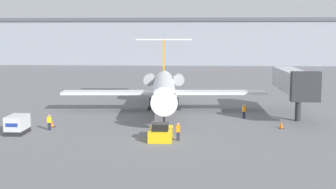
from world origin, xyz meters
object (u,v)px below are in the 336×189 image
object	(u,v)px
airplane_main	(164,88)
worker_by_wing	(244,111)
traffic_cone_left	(52,123)
jet_bridge	(293,81)
traffic_cone_right	(281,125)
worker_near_tug	(178,131)
pushback_tug	(161,133)
worker_on_apron	(49,122)
luggage_cart	(17,125)

from	to	relation	value
airplane_main	worker_by_wing	world-z (taller)	airplane_main
traffic_cone_left	jet_bridge	world-z (taller)	jet_bridge
jet_bridge	traffic_cone_right	bearing A→B (deg)	-109.33
airplane_main	worker_near_tug	size ratio (longest dim) A/B	15.68
pushback_tug	worker_on_apron	distance (m)	12.93
worker_near_tug	worker_by_wing	world-z (taller)	worker_by_wing
worker_near_tug	traffic_cone_right	world-z (taller)	worker_near_tug
worker_near_tug	traffic_cone_left	distance (m)	15.56
luggage_cart	worker_near_tug	size ratio (longest dim) A/B	1.72
airplane_main	traffic_cone_left	distance (m)	17.04
traffic_cone_right	jet_bridge	xyz separation A→B (m)	(2.77, 7.91, 4.09)
airplane_main	worker_on_apron	bearing A→B (deg)	-129.94
pushback_tug	luggage_cart	world-z (taller)	luggage_cart
worker_near_tug	worker_on_apron	bearing A→B (deg)	163.32
pushback_tug	luggage_cart	bearing A→B (deg)	173.01
luggage_cart	jet_bridge	bearing A→B (deg)	21.71
traffic_cone_right	luggage_cart	bearing A→B (deg)	-171.19
worker_by_wing	worker_near_tug	bearing A→B (deg)	-121.35
worker_on_apron	jet_bridge	distance (m)	30.04
worker_near_tug	jet_bridge	size ratio (longest dim) A/B	0.12
worker_near_tug	worker_by_wing	xyz separation A→B (m)	(7.66, 12.58, 0.01)
worker_by_wing	traffic_cone_left	xyz separation A→B (m)	(-22.02, -6.61, -0.55)
airplane_main	jet_bridge	world-z (taller)	airplane_main
luggage_cart	worker_near_tug	bearing A→B (deg)	-7.68
pushback_tug	traffic_cone_right	xyz separation A→B (m)	(12.87, 6.20, -0.28)
worker_by_wing	luggage_cart	bearing A→B (deg)	-157.18
pushback_tug	worker_on_apron	bearing A→B (deg)	162.91
luggage_cart	worker_by_wing	xyz separation A→B (m)	(24.51, 10.31, -0.02)
pushback_tug	jet_bridge	world-z (taller)	jet_bridge
luggage_cart	worker_on_apron	xyz separation A→B (m)	(2.78, 1.94, -0.06)
traffic_cone_right	airplane_main	bearing A→B (deg)	140.42
worker_by_wing	traffic_cone_left	distance (m)	23.00
airplane_main	jet_bridge	xyz separation A→B (m)	(16.49, -3.43, 1.29)
worker_on_apron	traffic_cone_left	world-z (taller)	worker_on_apron
worker_near_tug	worker_on_apron	world-z (taller)	worker_near_tug
traffic_cone_right	jet_bridge	bearing A→B (deg)	70.67
luggage_cart	traffic_cone_right	size ratio (longest dim) A/B	3.98
pushback_tug	jet_bridge	size ratio (longest dim) A/B	0.27
worker_on_apron	pushback_tug	bearing A→B (deg)	-17.09
worker_near_tug	worker_by_wing	distance (m)	14.73
worker_by_wing	traffic_cone_right	distance (m)	6.94
jet_bridge	traffic_cone_left	bearing A→B (deg)	-163.18
pushback_tug	airplane_main	bearing A→B (deg)	92.77
pushback_tug	traffic_cone_right	world-z (taller)	pushback_tug
luggage_cart	jet_bridge	distance (m)	33.31
airplane_main	worker_near_tug	xyz separation A→B (m)	(2.56, -17.95, -2.25)
pushback_tug	jet_bridge	xyz separation A→B (m)	(15.64, 14.11, 3.81)
pushback_tug	jet_bridge	distance (m)	21.41
pushback_tug	worker_near_tug	bearing A→B (deg)	-13.65
worker_by_wing	traffic_cone_left	size ratio (longest dim) A/B	2.19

